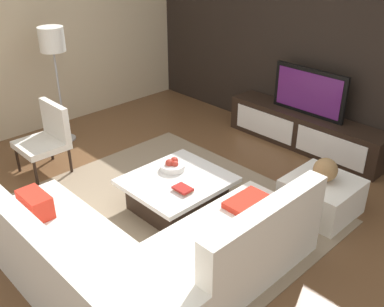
{
  "coord_description": "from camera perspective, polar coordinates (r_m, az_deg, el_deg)",
  "views": [
    {
      "loc": [
        2.93,
        -2.6,
        2.81
      ],
      "look_at": [
        -0.15,
        0.38,
        0.56
      ],
      "focal_mm": 41.27,
      "sensor_mm": 36.0,
      "label": 1
    }
  ],
  "objects": [
    {
      "name": "side_wall_left",
      "position": [
        6.89,
        -19.62,
        14.29
      ],
      "size": [
        0.12,
        5.2,
        2.8
      ],
      "primitive_type": "cube",
      "color": "beige",
      "rests_on": "ground"
    },
    {
      "name": "sectional_couch",
      "position": [
        3.91,
        -6.74,
        -12.9
      ],
      "size": [
        2.3,
        2.32,
        0.82
      ],
      "color": "white",
      "rests_on": "ground"
    },
    {
      "name": "fruit_bowl",
      "position": [
        4.88,
        -2.52,
        -1.58
      ],
      "size": [
        0.28,
        0.28,
        0.13
      ],
      "color": "silver",
      "rests_on": "coffee_table"
    },
    {
      "name": "accent_chair_near",
      "position": [
        5.74,
        -18.19,
        2.32
      ],
      "size": [
        0.57,
        0.54,
        0.87
      ],
      "rotation": [
        0.0,
        0.0,
        -0.14
      ],
      "color": "black",
      "rests_on": "ground"
    },
    {
      "name": "ottoman",
      "position": [
        4.97,
        16.35,
        -5.33
      ],
      "size": [
        0.7,
        0.7,
        0.4
      ],
      "primitive_type": "cube",
      "color": "white",
      "rests_on": "ground"
    },
    {
      "name": "media_console",
      "position": [
        6.34,
        14.29,
        2.9
      ],
      "size": [
        2.31,
        0.46,
        0.5
      ],
      "color": "black",
      "rests_on": "ground"
    },
    {
      "name": "television",
      "position": [
        6.13,
        14.9,
        7.71
      ],
      "size": [
        1.07,
        0.06,
        0.63
      ],
      "color": "black",
      "rests_on": "media_console"
    },
    {
      "name": "ground_plane",
      "position": [
        4.82,
        -1.96,
        -8.01
      ],
      "size": [
        14.0,
        14.0,
        0.0
      ],
      "primitive_type": "plane",
      "color": "brown"
    },
    {
      "name": "decorative_ball",
      "position": [
        4.8,
        16.86,
        -2.04
      ],
      "size": [
        0.26,
        0.26,
        0.26
      ],
      "primitive_type": "sphere",
      "color": "#997247",
      "rests_on": "ottoman"
    },
    {
      "name": "feature_wall_back",
      "position": [
        6.22,
        17.1,
        13.36
      ],
      "size": [
        6.4,
        0.12,
        2.8
      ],
      "primitive_type": "cube",
      "color": "black",
      "rests_on": "ground"
    },
    {
      "name": "coffee_table",
      "position": [
        4.83,
        -1.92,
        -5.09
      ],
      "size": [
        0.94,
        1.05,
        0.38
      ],
      "color": "black",
      "rests_on": "ground"
    },
    {
      "name": "book_stack",
      "position": [
        4.51,
        -1.18,
        -4.62
      ],
      "size": [
        0.19,
        0.15,
        0.05
      ],
      "color": "#CCB78C",
      "rests_on": "coffee_table"
    },
    {
      "name": "area_rug",
      "position": [
        4.88,
        -2.76,
        -7.47
      ],
      "size": [
        3.12,
        2.68,
        0.01
      ],
      "primitive_type": "cube",
      "color": "gray",
      "rests_on": "ground"
    },
    {
      "name": "floor_lamp",
      "position": [
        6.28,
        -17.57,
        13.11
      ],
      "size": [
        0.34,
        0.34,
        1.62
      ],
      "color": "#A5A5AA",
      "rests_on": "ground"
    }
  ]
}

